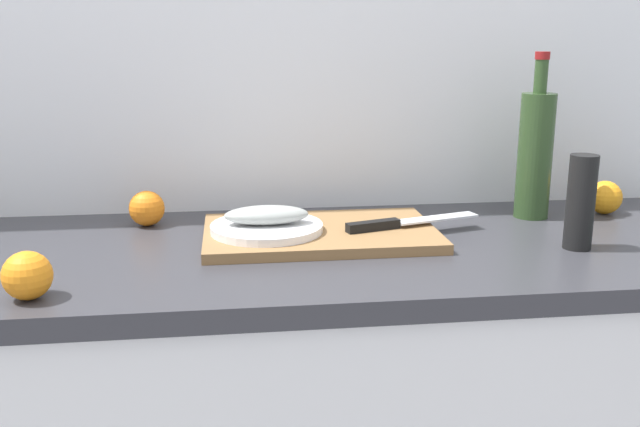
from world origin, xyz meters
The scene contains 10 objects.
back_wall centered at (0.00, 0.33, 1.25)m, with size 3.20×0.05×2.50m, color white.
cutting_board centered at (0.13, 0.05, 0.91)m, with size 0.45×0.29×0.02m, color olive.
white_plate centered at (0.02, 0.04, 0.93)m, with size 0.22×0.22×0.01m, color white.
fish_fillet centered at (0.02, 0.04, 0.95)m, with size 0.16×0.07×0.04m, color #999E99.
chef_knife centered at (0.28, 0.04, 0.93)m, with size 0.29×0.11×0.02m.
wine_bottle centered at (0.61, 0.16, 1.04)m, with size 0.07×0.07×0.36m.
orange_0 centered at (0.78, 0.16, 0.94)m, with size 0.07×0.07×0.07m, color orange.
orange_2 centered at (-0.35, -0.22, 0.94)m, with size 0.07×0.07×0.07m, color orange.
orange_3 centered at (-0.22, 0.19, 0.94)m, with size 0.07×0.07×0.07m, color orange.
pepper_mill centered at (0.60, -0.08, 0.99)m, with size 0.05×0.05×0.18m, color black.
Camera 1 is at (-0.04, -1.27, 1.29)m, focal length 39.49 mm.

